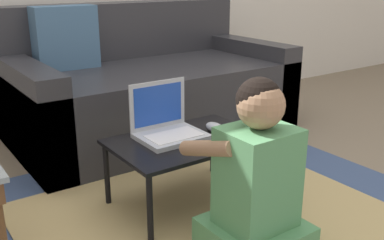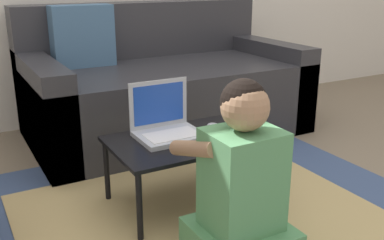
# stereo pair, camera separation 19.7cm
# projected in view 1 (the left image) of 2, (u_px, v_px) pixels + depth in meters

# --- Properties ---
(ground_plane) EXTENTS (16.00, 16.00, 0.00)m
(ground_plane) POSITION_uv_depth(u_px,v_px,m) (236.00, 211.00, 1.94)
(ground_plane) COLOR #7F705B
(area_rug) EXTENTS (1.99, 1.90, 0.01)m
(area_rug) POSITION_uv_depth(u_px,v_px,m) (220.00, 225.00, 1.82)
(area_rug) COLOR #3D517A
(area_rug) RESTS_ON ground_plane
(couch) EXTENTS (1.67, 0.93, 0.80)m
(couch) POSITION_uv_depth(u_px,v_px,m) (147.00, 89.00, 2.83)
(couch) COLOR #2D2D33
(couch) RESTS_ON ground_plane
(laptop_desk) EXTENTS (0.63, 0.42, 0.31)m
(laptop_desk) POSITION_uv_depth(u_px,v_px,m) (186.00, 145.00, 1.92)
(laptop_desk) COLOR black
(laptop_desk) RESTS_ON ground_plane
(laptop) EXTENTS (0.28, 0.22, 0.23)m
(laptop) POSITION_uv_depth(u_px,v_px,m) (168.00, 128.00, 1.93)
(laptop) COLOR #B7BCC6
(laptop) RESTS_ON laptop_desk
(computer_mouse) EXTENTS (0.06, 0.11, 0.04)m
(computer_mouse) POSITION_uv_depth(u_px,v_px,m) (215.00, 128.00, 1.99)
(computer_mouse) COLOR #B2B7C1
(computer_mouse) RESTS_ON laptop_desk
(person_seated) EXTENTS (0.32, 0.43, 0.67)m
(person_seated) POSITION_uv_depth(u_px,v_px,m) (255.00, 187.00, 1.54)
(person_seated) COLOR #518E5B
(person_seated) RESTS_ON ground_plane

